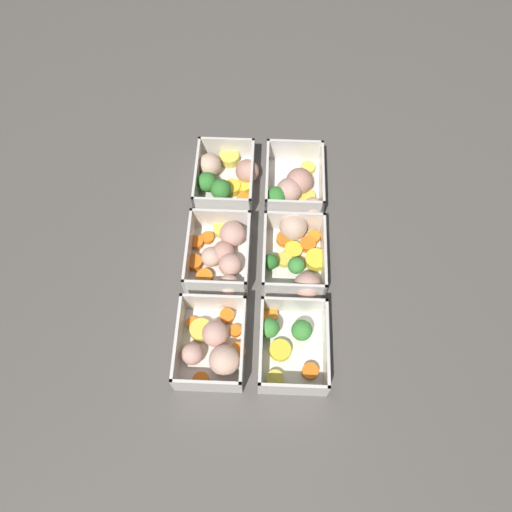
{
  "coord_description": "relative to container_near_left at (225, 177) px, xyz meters",
  "views": [
    {
      "loc": [
        0.41,
        0.02,
        0.81
      ],
      "look_at": [
        0.0,
        0.0,
        0.02
      ],
      "focal_mm": 35.0,
      "sensor_mm": 36.0,
      "label": 1
    }
  ],
  "objects": [
    {
      "name": "ground_plane",
      "position": [
        0.17,
        0.07,
        -0.02
      ],
      "size": [
        4.0,
        4.0,
        0.0
      ],
      "primitive_type": "plane",
      "color": "#56514C"
    },
    {
      "name": "container_near_left",
      "position": [
        0.0,
        0.0,
        0.0
      ],
      "size": [
        0.16,
        0.14,
        0.06
      ],
      "color": "silver",
      "rests_on": "ground_plane"
    },
    {
      "name": "container_near_center",
      "position": [
        0.17,
        0.01,
        -0.0
      ],
      "size": [
        0.17,
        0.12,
        0.06
      ],
      "color": "silver",
      "rests_on": "ground_plane"
    },
    {
      "name": "container_near_right",
      "position": [
        0.34,
        0.0,
        -0.0
      ],
      "size": [
        0.15,
        0.12,
        0.06
      ],
      "color": "silver",
      "rests_on": "ground_plane"
    },
    {
      "name": "container_far_left",
      "position": [
        0.02,
        0.14,
        0.0
      ],
      "size": [
        0.16,
        0.12,
        0.06
      ],
      "color": "silver",
      "rests_on": "ground_plane"
    },
    {
      "name": "container_far_center",
      "position": [
        0.17,
        0.14,
        -0.0
      ],
      "size": [
        0.18,
        0.12,
        0.06
      ],
      "color": "silver",
      "rests_on": "ground_plane"
    },
    {
      "name": "container_far_right",
      "position": [
        0.33,
        0.13,
        -0.0
      ],
      "size": [
        0.15,
        0.11,
        0.06
      ],
      "color": "silver",
      "rests_on": "ground_plane"
    }
  ]
}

